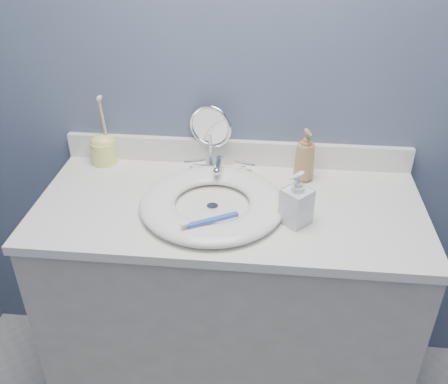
# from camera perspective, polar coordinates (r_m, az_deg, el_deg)

# --- Properties ---
(back_wall) EXTENTS (2.20, 0.02, 2.40)m
(back_wall) POSITION_cam_1_polar(r_m,az_deg,el_deg) (1.68, 1.56, 13.10)
(back_wall) COLOR #4E5B76
(back_wall) RESTS_ON ground
(vanity_cabinet) EXTENTS (1.20, 0.55, 0.85)m
(vanity_cabinet) POSITION_cam_1_polar(r_m,az_deg,el_deg) (1.86, 0.53, -13.09)
(vanity_cabinet) COLOR beige
(vanity_cabinet) RESTS_ON ground
(countertop) EXTENTS (1.22, 0.57, 0.03)m
(countertop) POSITION_cam_1_polar(r_m,az_deg,el_deg) (1.58, 0.60, -1.76)
(countertop) COLOR white
(countertop) RESTS_ON vanity_cabinet
(backsplash) EXTENTS (1.22, 0.02, 0.09)m
(backsplash) POSITION_cam_1_polar(r_m,az_deg,el_deg) (1.78, 1.40, 4.56)
(backsplash) COLOR white
(backsplash) RESTS_ON countertop
(basin) EXTENTS (0.45, 0.45, 0.04)m
(basin) POSITION_cam_1_polar(r_m,az_deg,el_deg) (1.54, -1.34, -1.22)
(basin) COLOR white
(basin) RESTS_ON countertop
(drain) EXTENTS (0.04, 0.04, 0.01)m
(drain) POSITION_cam_1_polar(r_m,az_deg,el_deg) (1.55, -1.34, -1.68)
(drain) COLOR silver
(drain) RESTS_ON countertop
(faucet) EXTENTS (0.25, 0.13, 0.07)m
(faucet) POSITION_cam_1_polar(r_m,az_deg,el_deg) (1.70, -0.54, 2.64)
(faucet) COLOR silver
(faucet) RESTS_ON countertop
(makeup_mirror) EXTENTS (0.15, 0.09, 0.23)m
(makeup_mirror) POSITION_cam_1_polar(r_m,az_deg,el_deg) (1.73, -1.56, 6.72)
(makeup_mirror) COLOR silver
(makeup_mirror) RESTS_ON countertop
(soap_bottle_amber) EXTENTS (0.09, 0.09, 0.18)m
(soap_bottle_amber) POSITION_cam_1_polar(r_m,az_deg,el_deg) (1.68, 9.25, 4.17)
(soap_bottle_amber) COLOR #AC7F4D
(soap_bottle_amber) RESTS_ON countertop
(soap_bottle_clear) EXTENTS (0.11, 0.11, 0.17)m
(soap_bottle_clear) POSITION_cam_1_polar(r_m,az_deg,el_deg) (1.46, 8.34, -0.71)
(soap_bottle_clear) COLOR silver
(soap_bottle_clear) RESTS_ON countertop
(toothbrush_holder) EXTENTS (0.09, 0.09, 0.25)m
(toothbrush_holder) POSITION_cam_1_polar(r_m,az_deg,el_deg) (1.83, -13.62, 4.91)
(toothbrush_holder) COLOR #F3FB7D
(toothbrush_holder) RESTS_ON countertop
(toothbrush_lying) EXTENTS (0.16, 0.10, 0.02)m
(toothbrush_lying) POSITION_cam_1_polar(r_m,az_deg,el_deg) (1.42, -1.54, -3.29)
(toothbrush_lying) COLOR blue
(toothbrush_lying) RESTS_ON basin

